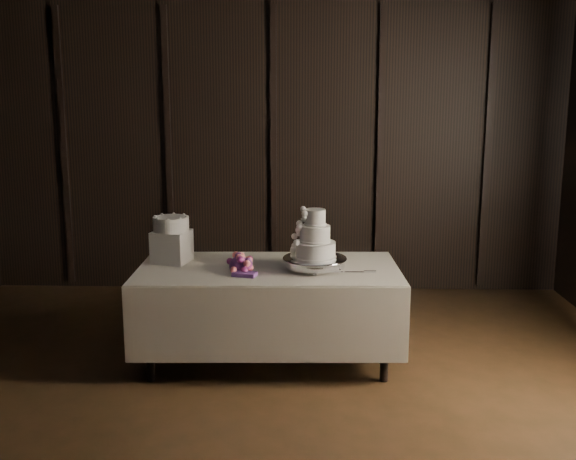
% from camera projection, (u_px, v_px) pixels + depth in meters
% --- Properties ---
extents(room, '(6.08, 7.08, 3.08)m').
position_uv_depth(room, '(241.00, 200.00, 3.58)').
color(room, black).
rests_on(room, ground).
extents(display_table, '(2.02, 1.09, 0.76)m').
position_uv_depth(display_table, '(269.00, 310.00, 5.20)').
color(display_table, silver).
rests_on(display_table, ground).
extents(cake_stand, '(0.55, 0.55, 0.09)m').
position_uv_depth(cake_stand, '(315.00, 264.00, 5.05)').
color(cake_stand, silver).
rests_on(cake_stand, display_table).
extents(wedding_cake, '(0.35, 0.31, 0.37)m').
position_uv_depth(wedding_cake, '(311.00, 239.00, 5.00)').
color(wedding_cake, white).
rests_on(wedding_cake, cake_stand).
extents(bouquet, '(0.36, 0.43, 0.18)m').
position_uv_depth(bouquet, '(239.00, 264.00, 4.98)').
color(bouquet, '#E16864').
rests_on(bouquet, display_table).
extents(box_pedestal, '(0.31, 0.31, 0.25)m').
position_uv_depth(box_pedestal, '(172.00, 246.00, 5.27)').
color(box_pedestal, white).
rests_on(box_pedestal, display_table).
extents(small_cake, '(0.30, 0.30, 0.11)m').
position_uv_depth(small_cake, '(171.00, 224.00, 5.23)').
color(small_cake, white).
rests_on(small_cake, box_pedestal).
extents(cake_knife, '(0.37, 0.02, 0.01)m').
position_uv_depth(cake_knife, '(345.00, 272.00, 4.97)').
color(cake_knife, silver).
rests_on(cake_knife, display_table).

